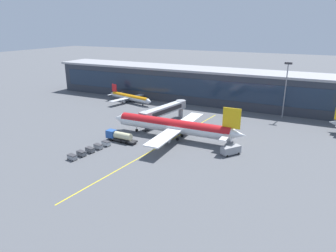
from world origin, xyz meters
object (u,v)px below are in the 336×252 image
(fuel_tanker, at_px, (119,136))
(lavatory_truck, at_px, (230,150))
(main_airliner, at_px, (174,126))
(baggage_cart_3, at_px, (98,146))
(commuter_jet_near, at_px, (130,97))
(baggage_cart_2, at_px, (90,150))
(baggage_cart_4, at_px, (106,143))
(baggage_cart_1, at_px, (81,153))
(baggage_cart_0, at_px, (72,157))

(fuel_tanker, xyz_separation_m, lavatory_truck, (34.67, 5.36, -0.32))
(main_airliner, distance_m, baggage_cart_3, 25.14)
(lavatory_truck, height_order, commuter_jet_near, commuter_jet_near)
(baggage_cart_3, bearing_deg, main_airliner, 48.99)
(baggage_cart_2, bearing_deg, baggage_cart_4, 80.98)
(fuel_tanker, height_order, baggage_cart_4, fuel_tanker)
(fuel_tanker, relative_size, baggage_cart_1, 3.81)
(main_airliner, distance_m, baggage_cart_0, 33.61)
(baggage_cart_1, bearing_deg, lavatory_truck, 27.69)
(baggage_cart_3, distance_m, commuter_jet_near, 58.24)
(baggage_cart_2, height_order, baggage_cart_3, same)
(baggage_cart_3, bearing_deg, baggage_cart_0, -99.02)
(baggage_cart_3, relative_size, commuter_jet_near, 0.10)
(baggage_cart_0, xyz_separation_m, baggage_cart_2, (1.00, 6.32, 0.00))
(main_airliner, bearing_deg, baggage_cart_3, -131.01)
(fuel_tanker, bearing_deg, baggage_cart_2, -102.85)
(baggage_cart_1, height_order, baggage_cart_2, same)
(main_airliner, height_order, fuel_tanker, main_airliner)
(baggage_cart_1, height_order, commuter_jet_near, commuter_jet_near)
(baggage_cart_4, bearing_deg, baggage_cart_1, -99.02)
(main_airliner, height_order, baggage_cart_3, main_airliner)
(baggage_cart_2, distance_m, commuter_jet_near, 60.96)
(baggage_cart_0, distance_m, baggage_cart_4, 12.80)
(baggage_cart_1, height_order, baggage_cart_4, same)
(baggage_cart_3, xyz_separation_m, commuter_jet_near, (-23.22, 53.38, 1.82))
(baggage_cart_2, bearing_deg, baggage_cart_0, -99.02)
(main_airliner, xyz_separation_m, fuel_tanker, (-14.27, -10.67, -2.38))
(baggage_cart_3, bearing_deg, fuel_tanker, 75.68)
(baggage_cart_0, distance_m, baggage_cart_2, 6.40)
(main_airliner, xyz_separation_m, baggage_cart_4, (-15.85, -15.64, -3.34))
(baggage_cart_0, height_order, baggage_cart_3, same)
(baggage_cart_4, xyz_separation_m, commuter_jet_near, (-23.72, 50.22, 1.82))
(baggage_cart_4, bearing_deg, baggage_cart_0, -99.02)
(main_airliner, distance_m, baggage_cart_2, 27.88)
(baggage_cart_2, bearing_deg, main_airliner, 52.50)
(baggage_cart_0, bearing_deg, fuel_tanker, 78.51)
(lavatory_truck, xyz_separation_m, baggage_cart_2, (-37.25, -16.65, -0.64))
(commuter_jet_near, bearing_deg, main_airliner, -41.15)
(lavatory_truck, bearing_deg, baggage_cart_1, -152.31)
(main_airliner, bearing_deg, baggage_cart_1, -124.63)
(fuel_tanker, distance_m, lavatory_truck, 35.08)
(baggage_cart_3, xyz_separation_m, baggage_cart_4, (0.50, 3.16, 0.00))
(baggage_cart_3, height_order, baggage_cart_4, same)
(baggage_cart_0, xyz_separation_m, baggage_cart_4, (2.01, 12.64, 0.00))
(fuel_tanker, xyz_separation_m, commuter_jet_near, (-25.30, 45.25, 0.86))
(main_airliner, xyz_separation_m, baggage_cart_3, (-16.35, -18.80, -3.34))
(baggage_cart_3, bearing_deg, baggage_cart_1, -99.02)
(baggage_cart_0, distance_m, baggage_cart_1, 3.20)
(baggage_cart_0, relative_size, baggage_cart_2, 1.00)
(main_airliner, height_order, baggage_cart_4, main_airliner)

